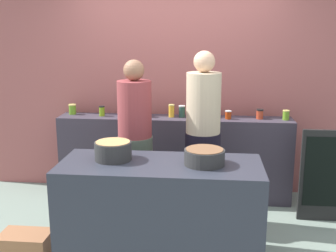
{
  "coord_description": "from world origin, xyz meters",
  "views": [
    {
      "loc": [
        0.39,
        -3.61,
        1.98
      ],
      "look_at": [
        0.0,
        0.35,
        1.05
      ],
      "focal_mm": 44.81,
      "sensor_mm": 36.0,
      "label": 1
    }
  ],
  "objects_px": {
    "preserve_jar_7": "(210,112)",
    "preserve_jar_3": "(147,113)",
    "bread_crate": "(26,244)",
    "chalkboard_sign": "(325,176)",
    "preserve_jar_1": "(102,111)",
    "preserve_jar_6": "(196,112)",
    "preserve_jar_8": "(228,115)",
    "cook_with_tongs": "(135,151)",
    "cooking_pot_left": "(113,151)",
    "cooking_pot_center": "(204,157)",
    "cook_in_cap": "(203,148)",
    "preserve_jar_9": "(260,114)",
    "preserve_jar_5": "(182,111)",
    "preserve_jar_0": "(72,109)",
    "preserve_jar_10": "(286,115)",
    "preserve_jar_4": "(171,111)",
    "preserve_jar_2": "(129,113)"
  },
  "relations": [
    {
      "from": "preserve_jar_1",
      "to": "preserve_jar_7",
      "type": "xyz_separation_m",
      "value": [
        1.26,
        0.05,
        0.0
      ]
    },
    {
      "from": "preserve_jar_1",
      "to": "preserve_jar_7",
      "type": "bearing_deg",
      "value": 2.09
    },
    {
      "from": "cook_with_tongs",
      "to": "preserve_jar_4",
      "type": "bearing_deg",
      "value": 66.55
    },
    {
      "from": "preserve_jar_1",
      "to": "preserve_jar_0",
      "type": "bearing_deg",
      "value": 169.79
    },
    {
      "from": "preserve_jar_9",
      "to": "chalkboard_sign",
      "type": "distance_m",
      "value": 0.97
    },
    {
      "from": "preserve_jar_2",
      "to": "preserve_jar_10",
      "type": "distance_m",
      "value": 1.78
    },
    {
      "from": "preserve_jar_10",
      "to": "cooking_pot_center",
      "type": "distance_m",
      "value": 1.65
    },
    {
      "from": "preserve_jar_3",
      "to": "cook_with_tongs",
      "type": "height_order",
      "value": "cook_with_tongs"
    },
    {
      "from": "cooking_pot_left",
      "to": "preserve_jar_6",
      "type": "bearing_deg",
      "value": 63.55
    },
    {
      "from": "preserve_jar_1",
      "to": "bread_crate",
      "type": "distance_m",
      "value": 1.77
    },
    {
      "from": "preserve_jar_1",
      "to": "bread_crate",
      "type": "xyz_separation_m",
      "value": [
        -0.35,
        -1.46,
        -0.94
      ]
    },
    {
      "from": "cook_in_cap",
      "to": "cooking_pot_left",
      "type": "bearing_deg",
      "value": -137.94
    },
    {
      "from": "preserve_jar_8",
      "to": "cooking_pot_center",
      "type": "bearing_deg",
      "value": -100.23
    },
    {
      "from": "preserve_jar_8",
      "to": "preserve_jar_9",
      "type": "distance_m",
      "value": 0.36
    },
    {
      "from": "bread_crate",
      "to": "chalkboard_sign",
      "type": "xyz_separation_m",
      "value": [
        2.81,
        0.98,
        0.39
      ]
    },
    {
      "from": "cooking_pot_left",
      "to": "cook_with_tongs",
      "type": "distance_m",
      "value": 0.69
    },
    {
      "from": "preserve_jar_6",
      "to": "preserve_jar_8",
      "type": "xyz_separation_m",
      "value": [
        0.36,
        -0.01,
        -0.02
      ]
    },
    {
      "from": "cook_with_tongs",
      "to": "preserve_jar_3",
      "type": "bearing_deg",
      "value": 88.03
    },
    {
      "from": "preserve_jar_8",
      "to": "preserve_jar_3",
      "type": "bearing_deg",
      "value": 178.61
    },
    {
      "from": "preserve_jar_5",
      "to": "bread_crate",
      "type": "distance_m",
      "value": 2.18
    },
    {
      "from": "preserve_jar_9",
      "to": "chalkboard_sign",
      "type": "bearing_deg",
      "value": -37.45
    },
    {
      "from": "bread_crate",
      "to": "cook_in_cap",
      "type": "bearing_deg",
      "value": 27.11
    },
    {
      "from": "preserve_jar_2",
      "to": "preserve_jar_8",
      "type": "relative_size",
      "value": 1.08
    },
    {
      "from": "preserve_jar_1",
      "to": "cooking_pot_center",
      "type": "relative_size",
      "value": 0.35
    },
    {
      "from": "preserve_jar_8",
      "to": "bread_crate",
      "type": "relative_size",
      "value": 0.22
    },
    {
      "from": "preserve_jar_4",
      "to": "cooking_pot_center",
      "type": "bearing_deg",
      "value": -74.14
    },
    {
      "from": "preserve_jar_9",
      "to": "preserve_jar_10",
      "type": "relative_size",
      "value": 1.01
    },
    {
      "from": "preserve_jar_5",
      "to": "preserve_jar_7",
      "type": "xyz_separation_m",
      "value": [
        0.32,
        0.02,
        -0.01
      ]
    },
    {
      "from": "preserve_jar_8",
      "to": "cook_with_tongs",
      "type": "distance_m",
      "value": 1.19
    },
    {
      "from": "preserve_jar_5",
      "to": "preserve_jar_10",
      "type": "relative_size",
      "value": 1.22
    },
    {
      "from": "preserve_jar_0",
      "to": "preserve_jar_5",
      "type": "distance_m",
      "value": 1.31
    },
    {
      "from": "preserve_jar_6",
      "to": "preserve_jar_8",
      "type": "bearing_deg",
      "value": -1.51
    },
    {
      "from": "preserve_jar_10",
      "to": "chalkboard_sign",
      "type": "relative_size",
      "value": 0.11
    },
    {
      "from": "cook_in_cap",
      "to": "chalkboard_sign",
      "type": "bearing_deg",
      "value": 8.63
    },
    {
      "from": "preserve_jar_6",
      "to": "preserve_jar_8",
      "type": "relative_size",
      "value": 1.48
    },
    {
      "from": "preserve_jar_6",
      "to": "cook_with_tongs",
      "type": "height_order",
      "value": "cook_with_tongs"
    },
    {
      "from": "preserve_jar_0",
      "to": "preserve_jar_6",
      "type": "relative_size",
      "value": 0.85
    },
    {
      "from": "preserve_jar_7",
      "to": "preserve_jar_3",
      "type": "bearing_deg",
      "value": -176.32
    },
    {
      "from": "preserve_jar_1",
      "to": "preserve_jar_10",
      "type": "bearing_deg",
      "value": -0.27
    },
    {
      "from": "preserve_jar_4",
      "to": "cook_with_tongs",
      "type": "xyz_separation_m",
      "value": [
        -0.3,
        -0.7,
        -0.29
      ]
    },
    {
      "from": "cook_with_tongs",
      "to": "cooking_pot_left",
      "type": "bearing_deg",
      "value": -96.21
    },
    {
      "from": "preserve_jar_3",
      "to": "preserve_jar_5",
      "type": "relative_size",
      "value": 0.75
    },
    {
      "from": "preserve_jar_6",
      "to": "chalkboard_sign",
      "type": "xyz_separation_m",
      "value": [
        1.36,
        -0.46,
        -0.55
      ]
    },
    {
      "from": "preserve_jar_3",
      "to": "bread_crate",
      "type": "bearing_deg",
      "value": -121.44
    },
    {
      "from": "preserve_jar_10",
      "to": "preserve_jar_5",
      "type": "bearing_deg",
      "value": 178.08
    },
    {
      "from": "cook_with_tongs",
      "to": "preserve_jar_6",
      "type": "bearing_deg",
      "value": 48.59
    },
    {
      "from": "preserve_jar_3",
      "to": "chalkboard_sign",
      "type": "xyz_separation_m",
      "value": [
        1.92,
        -0.47,
        -0.53
      ]
    },
    {
      "from": "preserve_jar_9",
      "to": "cooking_pot_left",
      "type": "bearing_deg",
      "value": -135.45
    },
    {
      "from": "preserve_jar_8",
      "to": "cooking_pot_center",
      "type": "distance_m",
      "value": 1.4
    },
    {
      "from": "preserve_jar_4",
      "to": "preserve_jar_6",
      "type": "height_order",
      "value": "preserve_jar_4"
    }
  ]
}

